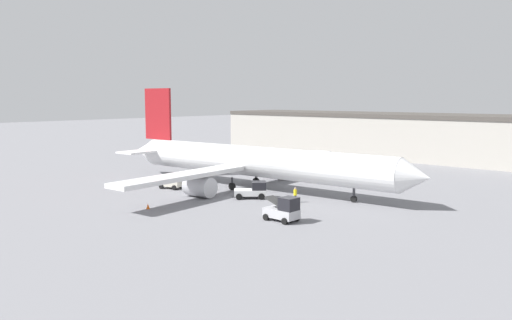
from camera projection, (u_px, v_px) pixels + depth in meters
ground_plane at (256, 189)px, 62.44m from camera, size 400.00×400.00×0.00m
terminal_building at (411, 136)px, 95.01m from camera, size 81.18×15.97×8.37m
airplane at (249, 161)px, 62.69m from camera, size 44.56×39.84×12.68m
ground_crew_worker at (295, 195)px, 54.04m from camera, size 0.37×0.37×1.66m
baggage_tug at (173, 181)px, 62.31m from camera, size 3.08×2.28×2.05m
belt_loader_truck at (284, 210)px, 45.80m from camera, size 3.29×2.05×2.32m
pushback_tug at (253, 190)px, 56.44m from camera, size 3.87×3.84×1.89m
safety_cone_near at (148, 206)px, 50.99m from camera, size 0.36×0.36×0.55m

